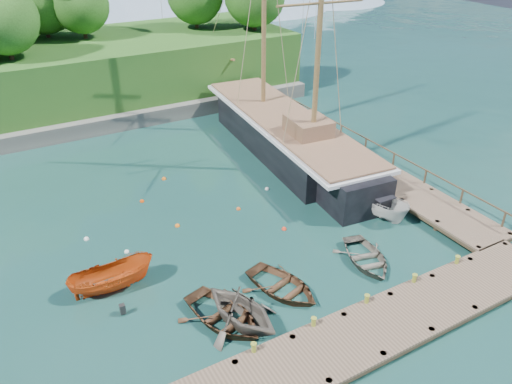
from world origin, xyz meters
TOP-DOWN VIEW (x-y plane):
  - ground at (0.00, 0.00)m, footprint 160.00×160.00m
  - dock_near at (2.00, -6.50)m, footprint 20.00×3.20m
  - dock_east at (11.50, 7.00)m, footprint 3.20×24.00m
  - bollard_0 at (-4.00, -5.10)m, footprint 0.26×0.26m
  - bollard_1 at (-1.00, -5.10)m, footprint 0.26×0.26m
  - bollard_2 at (2.00, -5.10)m, footprint 0.26×0.26m
  - bollard_3 at (5.00, -5.10)m, footprint 0.26×0.26m
  - bollard_4 at (8.00, -5.10)m, footprint 0.26×0.26m
  - rowboat_0 at (-4.06, -2.37)m, footprint 4.23×5.07m
  - rowboat_1 at (-3.47, -2.99)m, footprint 4.57×4.95m
  - rowboat_2 at (-0.61, -1.93)m, footprint 4.03×4.80m
  - rowboat_3 at (4.54, -2.16)m, footprint 3.70×4.51m
  - motorboat_orange at (-7.86, 2.33)m, footprint 4.30×1.75m
  - cabin_boat_white at (8.31, 1.19)m, footprint 2.17×4.59m
  - schooner at (8.37, 11.98)m, footprint 7.09×28.45m
  - mooring_buoy_0 at (-6.39, 5.03)m, footprint 0.28×0.28m
  - mooring_buoy_1 at (-2.98, 6.09)m, footprint 0.30×0.30m
  - mooring_buoy_2 at (1.10, 5.99)m, footprint 0.28×0.28m
  - mooring_buoy_3 at (3.98, 7.34)m, footprint 0.29×0.29m
  - mooring_buoy_4 at (-3.91, 9.91)m, footprint 0.29×0.29m
  - mooring_buoy_5 at (-1.59, 12.13)m, footprint 0.32×0.32m
  - mooring_buoy_6 at (-8.04, 7.36)m, footprint 0.31×0.31m
  - mooring_buoy_7 at (2.39, 2.66)m, footprint 0.29×0.29m

SIDE VIEW (x-z plane):
  - ground at x=0.00m, z-range 0.00..0.00m
  - bollard_0 at x=-4.00m, z-range -0.23..0.23m
  - bollard_1 at x=-1.00m, z-range -0.23..0.23m
  - bollard_2 at x=2.00m, z-range -0.23..0.23m
  - bollard_3 at x=5.00m, z-range -0.23..0.23m
  - bollard_4 at x=8.00m, z-range -0.23..0.23m
  - rowboat_0 at x=-4.06m, z-range -0.45..0.45m
  - rowboat_1 at x=-3.47m, z-range -1.08..1.08m
  - rowboat_2 at x=-0.61m, z-range -0.43..0.43m
  - rowboat_3 at x=4.54m, z-range -0.41..0.41m
  - motorboat_orange at x=-7.86m, z-range -0.82..0.82m
  - cabin_boat_white at x=8.31m, z-range -0.85..0.85m
  - mooring_buoy_0 at x=-6.39m, z-range -0.14..0.14m
  - mooring_buoy_1 at x=-2.98m, z-range -0.15..0.15m
  - mooring_buoy_2 at x=1.10m, z-range -0.14..0.14m
  - mooring_buoy_3 at x=3.98m, z-range -0.15..0.15m
  - mooring_buoy_4 at x=-3.91m, z-range -0.14..0.14m
  - mooring_buoy_5 at x=-1.59m, z-range -0.16..0.16m
  - mooring_buoy_6 at x=-8.04m, z-range -0.16..0.16m
  - mooring_buoy_7 at x=2.39m, z-range -0.15..0.15m
  - dock_near at x=2.00m, z-range -0.12..0.98m
  - dock_east at x=11.50m, z-range -0.12..0.98m
  - schooner at x=8.37m, z-range -9.34..11.67m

